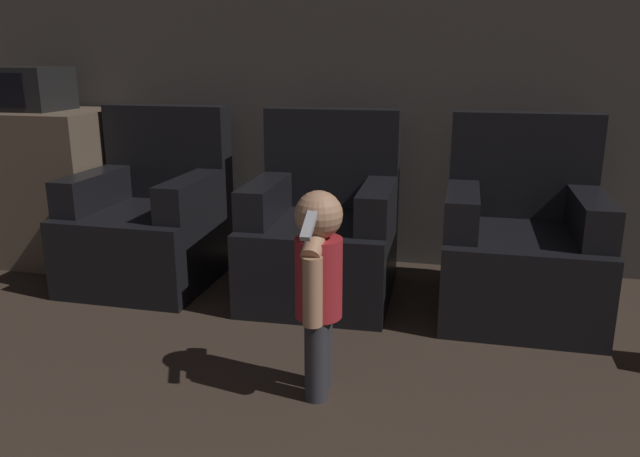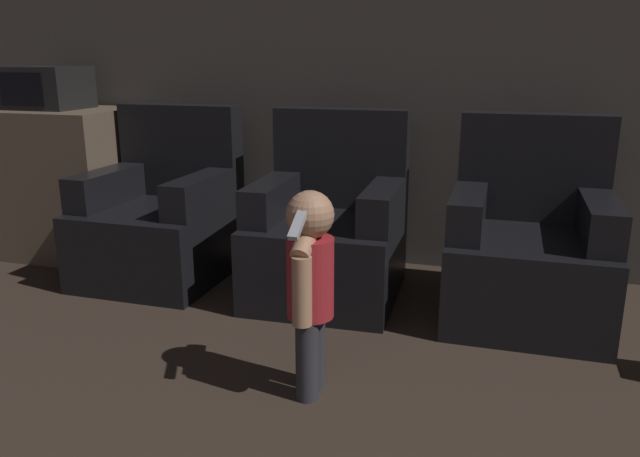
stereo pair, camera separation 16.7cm
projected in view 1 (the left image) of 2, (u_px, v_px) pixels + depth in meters
wall_back at (423, 53)px, 3.68m from camera, size 8.40×0.05×2.60m
armchair_left at (151, 222)px, 3.66m from camera, size 0.77×0.83×1.00m
armchair_middle at (323, 233)px, 3.43m from camera, size 0.79×0.85×1.00m
armchair_right at (520, 246)px, 3.20m from camera, size 0.77×0.83×1.00m
person_toddler at (318, 278)px, 2.34m from camera, size 0.18×0.32×0.82m
kitchen_counter at (26, 184)px, 4.07m from camera, size 1.20×0.68×0.96m
microwave at (27, 89)px, 3.88m from camera, size 0.45×0.39×0.26m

